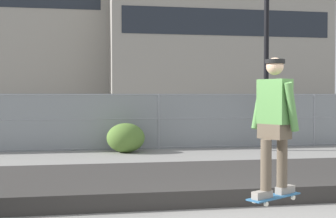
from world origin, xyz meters
TOP-DOWN VIEW (x-y plane):
  - gravel_berm at (0.00, 3.45)m, footprint 10.25×3.06m
  - skateboard at (0.02, 0.26)m, footprint 0.80×0.56m
  - skater at (0.02, 0.26)m, footprint 0.68×0.62m
  - chain_fence at (-0.00, 9.78)m, footprint 22.39×0.06m
  - street_lamp at (3.40, 8.84)m, footprint 0.44×0.44m
  - parked_car_near at (-5.07, 12.55)m, footprint 4.52×2.19m
  - parked_car_mid at (1.83, 12.39)m, footprint 4.41×1.97m
  - library_building at (-12.35, 47.76)m, footprint 23.93×10.97m
  - office_block at (10.47, 40.53)m, footprint 21.88×10.14m
  - shrub_left at (-1.15, 9.06)m, footprint 1.20×0.98m

SIDE VIEW (x-z plane):
  - gravel_berm at x=0.00m, z-range 0.00..0.29m
  - shrub_left at x=-1.15m, z-range 0.00..0.92m
  - skateboard at x=0.02m, z-range 0.51..0.58m
  - parked_car_near at x=-5.07m, z-range 0.01..1.67m
  - parked_car_mid at x=1.83m, z-range 0.01..1.67m
  - chain_fence at x=0.00m, z-range 0.01..1.86m
  - skater at x=0.02m, z-range 0.67..2.35m
  - street_lamp at x=3.40m, z-range 0.84..7.94m
  - office_block at x=10.47m, z-range 0.00..14.06m
  - library_building at x=-12.35m, z-range 0.00..19.41m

